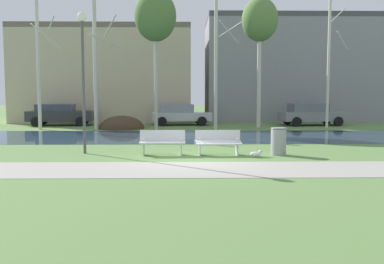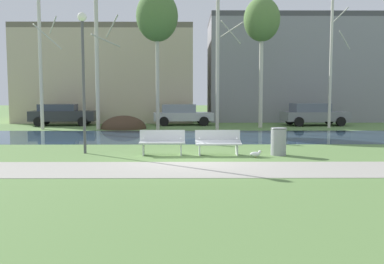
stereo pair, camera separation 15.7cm
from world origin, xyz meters
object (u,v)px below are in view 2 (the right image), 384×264
bench_left (162,142)px  parked_hatch_third_grey (313,114)px  parked_sedan_second_silver (182,114)px  streetlamp (83,59)px  trash_bin (278,141)px  bench_right (218,142)px  parked_van_nearest_dark (62,114)px  seagull (256,154)px

bench_left → parked_hatch_third_grey: (9.50, 14.08, 0.33)m
bench_left → parked_sedan_second_silver: (0.44, 14.45, 0.29)m
streetlamp → bench_left: bearing=-9.3°
streetlamp → trash_bin: bearing=-4.3°
parked_hatch_third_grey → bench_right: bearing=-118.2°
trash_bin → parked_sedan_second_silver: 14.95m
bench_left → bench_right: bearing=0.0°
parked_van_nearest_dark → trash_bin: bearing=-50.3°
seagull → parked_sedan_second_silver: parked_sedan_second_silver is taller
streetlamp → parked_van_nearest_dark: streetlamp is taller
trash_bin → streetlamp: bearing=175.7°
bench_right → trash_bin: (2.12, -0.05, 0.03)m
seagull → streetlamp: bearing=169.6°
bench_right → seagull: (1.23, -0.64, -0.34)m
trash_bin → parked_hatch_third_grey: (5.42, 14.13, 0.30)m
bench_right → streetlamp: bearing=174.5°
bench_left → bench_right: 1.96m
trash_bin → parked_van_nearest_dark: 18.59m
bench_left → bench_right: size_ratio=1.00×
bench_right → parked_sedan_second_silver: 14.53m
bench_left → parked_sedan_second_silver: bearing=88.3°
bench_right → seagull: bench_right is taller
bench_right → streetlamp: 5.62m
bench_left → streetlamp: size_ratio=0.32×
bench_right → trash_bin: bearing=-1.4°
parked_van_nearest_dark → parked_sedan_second_silver: 8.24m
bench_right → parked_hatch_third_grey: (7.54, 14.08, 0.33)m
trash_bin → parked_hatch_third_grey: 15.14m
parked_sedan_second_silver → parked_hatch_third_grey: parked_hatch_third_grey is taller
seagull → bench_left: bearing=168.6°
trash_bin → bench_left: bearing=179.3°
parked_hatch_third_grey → streetlamp: bearing=-132.2°
bench_right → parked_van_nearest_dark: 17.28m
parked_sedan_second_silver → bench_left: bearing=-91.7°
seagull → parked_sedan_second_silver: 15.36m
bench_left → parked_van_nearest_dark: (-7.80, 14.25, 0.31)m
trash_bin → parked_van_nearest_dark: size_ratio=0.21×
parked_van_nearest_dark → parked_sedan_second_silver: parked_van_nearest_dark is taller
parked_van_nearest_dark → parked_sedan_second_silver: bearing=1.4°
streetlamp → parked_hatch_third_grey: bearing=47.8°
streetlamp → parked_van_nearest_dark: bearing=109.8°
bench_right → parked_sedan_second_silver: parked_sedan_second_silver is taller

